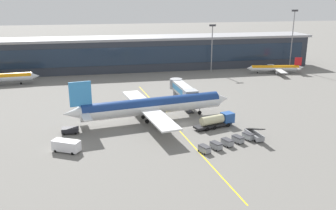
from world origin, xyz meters
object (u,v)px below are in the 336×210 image
at_px(baggage_cart_0, 204,149).
at_px(baggage_cart_3, 238,139).
at_px(baggage_cart_4, 248,136).
at_px(pushback_tug, 70,130).
at_px(commuter_jet_far, 275,68).
at_px(baggage_cart_1, 216,146).
at_px(lavatory_truck, 67,145).
at_px(baggage_cart_2, 227,142).
at_px(fuel_tanker, 217,120).
at_px(belt_loader, 254,134).
at_px(main_airliner, 152,106).

height_order(baggage_cart_0, baggage_cart_3, same).
bearing_deg(baggage_cart_4, baggage_cart_3, -157.74).
height_order(pushback_tug, baggage_cart_4, baggage_cart_4).
relative_size(baggage_cart_4, commuter_jet_far, 0.12).
distance_m(baggage_cart_0, baggage_cart_1, 3.20).
relative_size(lavatory_truck, baggage_cart_2, 2.04).
bearing_deg(baggage_cart_3, fuel_tanker, 97.74).
height_order(lavatory_truck, commuter_jet_far, commuter_jet_far).
bearing_deg(baggage_cart_4, baggage_cart_2, -157.74).
xyz_separation_m(belt_loader, commuter_jet_far, (39.54, 65.73, 1.29)).
relative_size(main_airliner, baggage_cart_3, 14.83).
distance_m(main_airliner, commuter_jet_far, 77.45).
bearing_deg(fuel_tanker, baggage_cart_3, -82.26).
relative_size(belt_loader, baggage_cart_0, 2.30).
distance_m(fuel_tanker, belt_loader, 10.66).
height_order(main_airliner, belt_loader, main_airliner).
bearing_deg(commuter_jet_far, main_airliner, -141.22).
bearing_deg(pushback_tug, main_airliner, 14.74).
height_order(main_airliner, baggage_cart_3, main_airliner).
relative_size(lavatory_truck, baggage_cart_0, 2.04).
relative_size(fuel_tanker, baggage_cart_2, 3.65).
height_order(lavatory_truck, baggage_cart_1, lavatory_truck).
relative_size(baggage_cart_1, baggage_cart_3, 1.00).
xyz_separation_m(fuel_tanker, pushback_tug, (-35.53, 3.00, -0.90)).
distance_m(baggage_cart_4, commuter_jet_far, 77.79).
height_order(baggage_cart_0, baggage_cart_2, same).
bearing_deg(baggage_cart_3, main_airliner, 130.98).
bearing_deg(baggage_cart_1, baggage_cart_2, 22.26).
height_order(belt_loader, baggage_cart_1, belt_loader).
bearing_deg(baggage_cart_2, baggage_cart_4, 22.26).
distance_m(pushback_tug, baggage_cart_4, 41.68).
relative_size(lavatory_truck, baggage_cart_3, 2.04).
distance_m(main_airliner, lavatory_truck, 26.38).
xyz_separation_m(main_airliner, baggage_cart_2, (13.31, -19.94, -3.15)).
height_order(main_airliner, commuter_jet_far, main_airliner).
bearing_deg(belt_loader, baggage_cart_0, -159.14).
distance_m(main_airliner, belt_loader, 27.19).
bearing_deg(baggage_cart_4, lavatory_truck, 178.11).
bearing_deg(baggage_cart_1, main_airliner, 116.06).
bearing_deg(belt_loader, fuel_tanker, 124.08).
xyz_separation_m(baggage_cart_1, baggage_cart_3, (5.92, 2.42, 0.00)).
xyz_separation_m(baggage_cart_0, baggage_cart_1, (2.96, 1.21, 0.00)).
relative_size(baggage_cart_0, baggage_cart_2, 1.00).
xyz_separation_m(fuel_tanker, lavatory_truck, (-35.53, -7.77, -0.32)).
bearing_deg(fuel_tanker, baggage_cart_1, -109.59).
bearing_deg(lavatory_truck, baggage_cart_3, -3.91).
height_order(pushback_tug, baggage_cart_2, baggage_cart_2).
distance_m(lavatory_truck, belt_loader, 41.51).
xyz_separation_m(fuel_tanker, commuter_jet_far, (45.50, 56.92, 0.53)).
xyz_separation_m(baggage_cart_2, commuter_jet_far, (47.06, 68.43, 1.50)).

